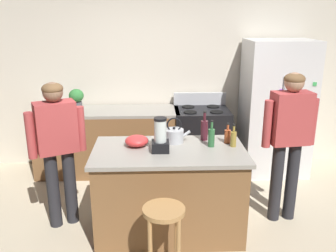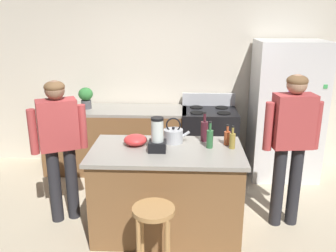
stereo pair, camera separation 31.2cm
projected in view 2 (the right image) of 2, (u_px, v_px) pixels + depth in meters
The scene contains 17 objects.
ground_plane at pixel (167, 230), 3.91m from camera, with size 14.00×14.00×0.00m, color beige.
back_wall at pixel (173, 74), 5.36m from camera, with size 8.00×0.10×2.70m, color beige.
kitchen_island at pixel (167, 191), 3.77m from camera, with size 1.52×0.85×0.92m.
back_counter_run at pixel (117, 140), 5.28m from camera, with size 2.00×0.64×0.92m.
refrigerator at pixel (286, 111), 4.99m from camera, with size 0.90×0.73×1.88m.
stove_range at pixel (209, 141), 5.19m from camera, with size 0.76×0.65×1.10m.
person_by_island_left at pixel (59, 139), 3.85m from camera, with size 0.57×0.37×1.57m.
person_by_sink_right at pixel (291, 137), 3.74m from camera, with size 0.60×0.27×1.65m.
bar_stool at pixel (154, 224), 3.08m from camera, with size 0.36×0.36×0.67m.
potted_plant at pixel (86, 97), 5.11m from camera, with size 0.20×0.20×0.30m.
blender_appliance at pixel (157, 137), 3.55m from camera, with size 0.17×0.17×0.34m.
bottle_wine at pixel (204, 130), 3.84m from camera, with size 0.08×0.08×0.32m.
bottle_vinegar at pixel (232, 140), 3.63m from camera, with size 0.06×0.06×0.24m.
bottle_olive_oil at pixel (210, 138), 3.65m from camera, with size 0.07×0.07×0.28m.
bottle_cooking_sauce at pixel (227, 137), 3.74m from camera, with size 0.06×0.06×0.22m.
mixing_bowl at pixel (135, 140), 3.74m from camera, with size 0.24×0.24×0.11m, color red.
tea_kettle at pixel (174, 135), 3.81m from camera, with size 0.28×0.20×0.27m.
Camera 2 is at (0.17, -3.39, 2.23)m, focal length 39.11 mm.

